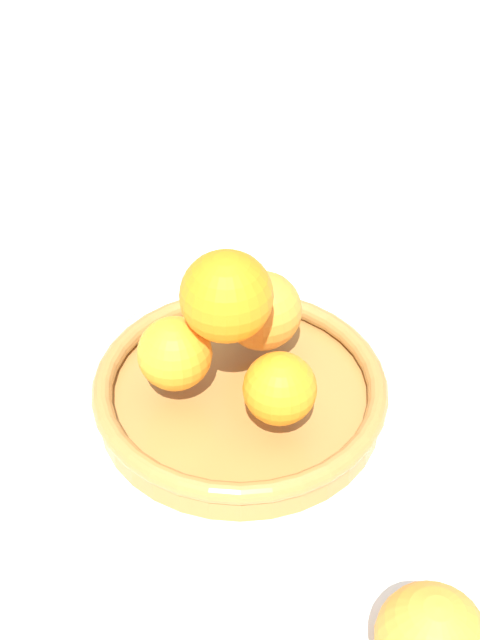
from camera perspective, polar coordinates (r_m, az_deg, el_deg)
name	(u,v)px	position (r m, az deg, el deg)	size (l,w,h in m)	color
ground_plane	(240,408)	(0.85, 0.00, -5.68)	(4.00, 4.00, 0.00)	silver
fruit_bowl	(240,393)	(0.83, 0.00, -4.69)	(0.27, 0.27, 0.04)	#A57238
orange_pile	(234,324)	(0.78, -0.39, -0.24)	(0.16, 0.17, 0.14)	orange
stray_orange	(431,639)	(0.67, 12.11, -19.33)	(0.08, 0.08, 0.08)	orange
napkin_folded	(116,276)	(1.01, -7.95, 2.79)	(0.12, 0.12, 0.01)	beige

